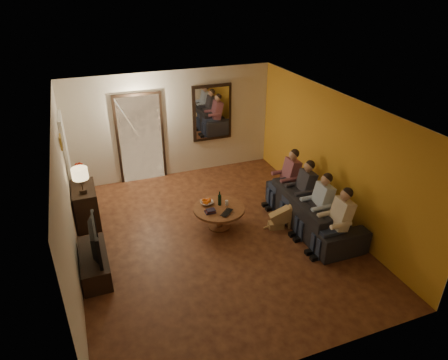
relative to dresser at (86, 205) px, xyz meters
name	(u,v)px	position (x,y,z in m)	size (l,w,h in m)	color
floor	(215,237)	(2.25, -1.42, -0.40)	(5.00, 6.00, 0.01)	#421C11
ceiling	(213,107)	(2.25, -1.42, 2.20)	(5.00, 6.00, 0.01)	white
back_wall	(173,125)	(2.25, 1.58, 0.90)	(5.00, 0.02, 2.60)	beige
front_wall	(300,287)	(2.25, -4.42, 0.90)	(5.00, 0.02, 2.60)	beige
left_wall	(67,203)	(-0.25, -1.42, 0.90)	(0.02, 6.00, 2.60)	beige
right_wall	(333,157)	(4.75, -1.42, 0.90)	(0.02, 6.00, 2.60)	beige
orange_accent	(332,157)	(4.74, -1.42, 0.90)	(0.01, 6.00, 2.60)	gold
kitchen_doorway	(141,139)	(1.45, 1.56, 0.65)	(1.00, 0.06, 2.10)	#FFE0A5
door_trim	(141,139)	(1.45, 1.55, 0.65)	(1.12, 0.04, 2.22)	black
fridge_glimpse	(152,143)	(1.70, 1.57, 0.50)	(0.45, 0.03, 1.70)	silver
mirror_frame	(212,113)	(3.25, 1.54, 1.10)	(1.00, 0.05, 1.40)	black
mirror_glass	(213,113)	(3.25, 1.51, 1.10)	(0.86, 0.02, 1.26)	white
white_door	(68,162)	(-0.21, 0.88, 0.62)	(0.06, 0.85, 2.04)	white
framed_art	(61,142)	(-0.22, -0.12, 1.45)	(0.03, 0.28, 0.24)	#B28C33
art_canvas	(62,142)	(-0.21, -0.12, 1.45)	(0.01, 0.22, 0.18)	brown
dresser	(86,205)	(0.00, 0.00, 0.00)	(0.45, 0.90, 0.80)	black
table_lamp	(81,181)	(0.00, -0.22, 0.67)	(0.30, 0.30, 0.54)	beige
flower_vase	(80,173)	(0.00, 0.22, 0.62)	(0.14, 0.14, 0.44)	#A82411
tv_stand	(95,263)	(0.00, -1.66, -0.20)	(0.45, 1.18, 0.39)	black
tv	(90,240)	(0.00, -1.66, 0.28)	(0.13, 0.99, 0.57)	black
sofa	(313,210)	(4.23, -1.70, -0.05)	(0.95, 2.42, 0.71)	black
person_a	(337,224)	(4.13, -2.60, 0.20)	(0.60, 0.40, 1.20)	tan
person_b	(318,207)	(4.13, -2.00, 0.20)	(0.60, 0.40, 1.20)	tan
person_c	(302,193)	(4.13, -1.40, 0.20)	(0.60, 0.40, 1.20)	tan
person_d	(288,180)	(4.13, -0.80, 0.20)	(0.60, 0.40, 1.20)	tan
dog	(281,216)	(3.60, -1.57, -0.12)	(0.56, 0.24, 0.56)	tan
coffee_table	(219,217)	(2.45, -1.11, -0.18)	(1.02, 1.02, 0.45)	brown
bowl	(207,203)	(2.27, -0.89, 0.08)	(0.26, 0.26, 0.06)	white
oranges	(207,200)	(2.27, -0.89, 0.15)	(0.20, 0.20, 0.08)	orange
wine_bottle	(220,198)	(2.50, -1.01, 0.20)	(0.07, 0.07, 0.31)	black
wine_glass	(227,203)	(2.63, -1.06, 0.10)	(0.06, 0.06, 0.10)	silver
book_stack	(210,211)	(2.23, -1.21, 0.08)	(0.20, 0.15, 0.07)	black
laptop	(229,213)	(2.55, -1.39, 0.06)	(0.33, 0.21, 0.03)	black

